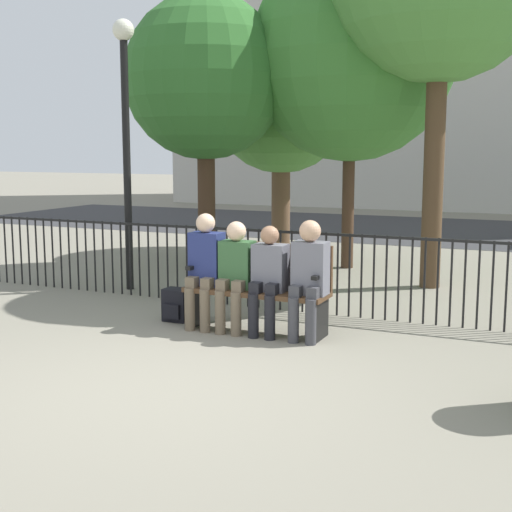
{
  "coord_description": "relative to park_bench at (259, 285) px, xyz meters",
  "views": [
    {
      "loc": [
        2.95,
        -4.73,
        1.9
      ],
      "look_at": [
        0.0,
        1.85,
        0.8
      ],
      "focal_mm": 50.0,
      "sensor_mm": 36.0,
      "label": 1
    }
  ],
  "objects": [
    {
      "name": "tree_3",
      "position": [
        -0.32,
        4.2,
        2.78
      ],
      "size": [
        3.18,
        3.18,
        4.86
      ],
      "color": "#422D1E",
      "rests_on": "ground"
    },
    {
      "name": "building_facade",
      "position": [
        0.0,
        18.08,
        5.87
      ],
      "size": [
        20.0,
        6.0,
        12.71
      ],
      "color": "beige",
      "rests_on": "ground"
    },
    {
      "name": "lamp_post",
      "position": [
        -2.5,
        1.31,
        1.87
      ],
      "size": [
        0.28,
        0.28,
        3.54
      ],
      "color": "black",
      "rests_on": "ground"
    },
    {
      "name": "seated_person_3",
      "position": [
        0.59,
        -0.13,
        0.19
      ],
      "size": [
        0.34,
        0.39,
        1.2
      ],
      "color": "#3D3D42",
      "rests_on": "ground"
    },
    {
      "name": "tree_0",
      "position": [
        -1.94,
        5.34,
        2.19
      ],
      "size": [
        2.51,
        2.51,
        3.95
      ],
      "color": "brown",
      "rests_on": "ground"
    },
    {
      "name": "backpack",
      "position": [
        -1.0,
        0.0,
        -0.31
      ],
      "size": [
        0.28,
        0.25,
        0.36
      ],
      "color": "black",
      "rests_on": "ground"
    },
    {
      "name": "seated_person_2",
      "position": [
        0.16,
        -0.13,
        0.14
      ],
      "size": [
        0.34,
        0.39,
        1.12
      ],
      "color": "black",
      "rests_on": "ground"
    },
    {
      "name": "ground_plane",
      "position": [
        0.0,
        -1.92,
        -0.49
      ],
      "size": [
        80.0,
        80.0,
        0.0
      ],
      "primitive_type": "plane",
      "color": "gray"
    },
    {
      "name": "seated_person_0",
      "position": [
        -0.57,
        -0.13,
        0.19
      ],
      "size": [
        0.34,
        0.39,
        1.22
      ],
      "color": "brown",
      "rests_on": "ground"
    },
    {
      "name": "seated_person_1",
      "position": [
        -0.21,
        -0.13,
        0.16
      ],
      "size": [
        0.34,
        0.39,
        1.15
      ],
      "color": "brown",
      "rests_on": "ground"
    },
    {
      "name": "street_surface",
      "position": [
        0.0,
        10.08,
        -0.48
      ],
      "size": [
        24.0,
        6.0,
        0.01
      ],
      "color": "#333335",
      "rests_on": "ground"
    },
    {
      "name": "fence_railing",
      "position": [
        -0.02,
        0.98,
        0.07
      ],
      "size": [
        9.01,
        0.03,
        0.95
      ],
      "color": "black",
      "rests_on": "ground"
    },
    {
      "name": "park_bench",
      "position": [
        0.0,
        0.0,
        0.0
      ],
      "size": [
        1.51,
        0.45,
        0.92
      ],
      "color": "#4C331E",
      "rests_on": "ground"
    },
    {
      "name": "tree_1",
      "position": [
        -2.3,
        3.16,
        2.45
      ],
      "size": [
        2.5,
        2.5,
        4.21
      ],
      "color": "#422D1E",
      "rests_on": "ground"
    }
  ]
}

